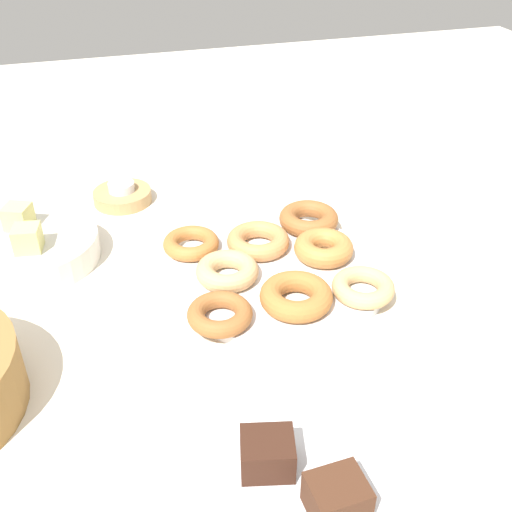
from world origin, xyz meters
TOP-DOWN VIEW (x-y plane):
  - ground_plane at (0.00, 0.00)m, footprint 2.40×2.40m
  - donut_plate at (0.00, 0.00)m, footprint 0.31×0.31m
  - donut_0 at (-0.08, -0.00)m, footprint 0.13×0.13m
  - donut_1 at (0.06, 0.01)m, footprint 0.12×0.12m
  - donut_2 at (0.10, -0.09)m, footprint 0.13×0.13m
  - donut_3 at (0.01, -0.08)m, footprint 0.11×0.11m
  - donut_4 at (-0.08, -0.09)m, footprint 0.12×0.12m
  - donut_5 at (0.09, 0.10)m, footprint 0.12×0.12m
  - donut_6 at (-0.09, 0.10)m, footprint 0.10×0.10m
  - donut_7 at (-0.00, 0.07)m, footprint 0.11×0.11m
  - cake_plate at (-0.34, 0.08)m, footprint 0.22×0.22m
  - brownie_near at (-0.37, 0.07)m, footprint 0.05×0.05m
  - brownie_far at (-0.31, 0.11)m, footprint 0.05×0.06m
  - candle_holder at (0.29, 0.18)m, footprint 0.10×0.10m
  - tealight at (0.29, 0.18)m, footprint 0.04×0.04m
  - fruit_bowl at (0.14, 0.33)m, footprint 0.19×0.19m
  - melon_chunk_left at (0.11, 0.33)m, footprint 0.04×0.04m
  - melon_chunk_right at (0.18, 0.34)m, footprint 0.05×0.05m

SIDE VIEW (x-z plane):
  - ground_plane at x=0.00m, z-range 0.00..0.00m
  - donut_plate at x=0.00m, z-range 0.00..0.01m
  - cake_plate at x=-0.34m, z-range 0.00..0.02m
  - candle_holder at x=0.29m, z-range 0.00..0.02m
  - fruit_bowl at x=0.14m, z-range 0.00..0.04m
  - donut_5 at x=0.09m, z-range 0.01..0.04m
  - donut_6 at x=-0.09m, z-range 0.01..0.04m
  - donut_4 at x=-0.08m, z-range 0.01..0.04m
  - donut_1 at x=0.06m, z-range 0.01..0.04m
  - donut_7 at x=0.00m, z-range 0.01..0.04m
  - donut_2 at x=0.10m, z-range 0.01..0.04m
  - donut_0 at x=-0.08m, z-range 0.01..0.04m
  - donut_3 at x=0.01m, z-range 0.01..0.04m
  - tealight at x=0.29m, z-range 0.02..0.04m
  - brownie_near at x=-0.37m, z-range 0.02..0.05m
  - brownie_far at x=-0.31m, z-range 0.02..0.05m
  - melon_chunk_left at x=0.11m, z-range 0.04..0.08m
  - melon_chunk_right at x=0.18m, z-range 0.04..0.08m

